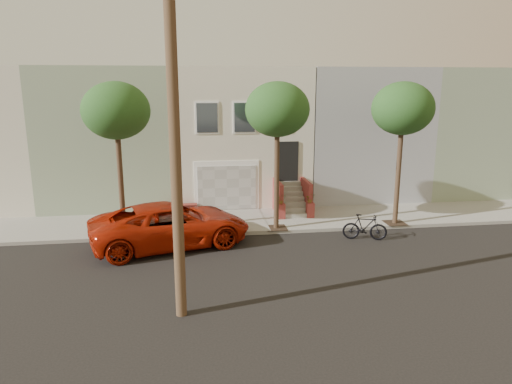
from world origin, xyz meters
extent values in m
plane|color=black|center=(0.00, 0.00, 0.00)|extent=(90.00, 90.00, 0.00)
cube|color=gray|center=(0.00, 5.35, 0.07)|extent=(40.00, 3.70, 0.15)
cube|color=beige|center=(0.00, 11.20, 3.65)|extent=(7.00, 8.00, 7.00)
cube|color=gray|center=(-6.80, 11.20, 3.65)|extent=(6.50, 8.00, 7.00)
cube|color=#9B9DA4|center=(6.80, 11.20, 3.65)|extent=(6.50, 8.00, 7.00)
cube|color=gray|center=(13.30, 11.20, 3.65)|extent=(6.50, 8.00, 7.00)
cube|color=white|center=(-0.90, 7.22, 1.40)|extent=(3.20, 0.12, 2.50)
cube|color=#B9B9B4|center=(-0.90, 7.16, 1.30)|extent=(2.90, 0.06, 2.20)
cube|color=gray|center=(-0.90, 5.35, 0.16)|extent=(3.20, 3.70, 0.02)
cube|color=maroon|center=(-3.10, 6.90, 0.37)|extent=(1.40, 0.45, 0.44)
cube|color=black|center=(2.20, 7.17, 2.55)|extent=(1.00, 0.06, 2.00)
cube|color=#3F4751|center=(-1.80, 7.17, 4.75)|extent=(1.00, 0.06, 1.40)
cube|color=white|center=(-1.80, 7.19, 4.75)|extent=(1.15, 0.05, 1.55)
cube|color=#3F4751|center=(0.00, 7.17, 4.75)|extent=(1.00, 0.06, 1.40)
cube|color=white|center=(0.00, 7.19, 4.75)|extent=(1.15, 0.05, 1.55)
cube|color=#3F4751|center=(1.80, 7.17, 4.75)|extent=(1.00, 0.06, 1.40)
cube|color=white|center=(1.80, 7.19, 4.75)|extent=(1.15, 0.05, 1.55)
cube|color=gray|center=(2.20, 5.38, 0.25)|extent=(1.20, 0.28, 0.20)
cube|color=gray|center=(2.20, 5.66, 0.45)|extent=(1.20, 0.28, 0.20)
cube|color=gray|center=(2.20, 5.94, 0.65)|extent=(1.20, 0.28, 0.20)
cube|color=gray|center=(2.20, 6.22, 0.85)|extent=(1.20, 0.28, 0.20)
cube|color=gray|center=(2.20, 6.50, 1.05)|extent=(1.20, 0.28, 0.20)
cube|color=gray|center=(2.20, 6.78, 1.25)|extent=(1.20, 0.28, 0.20)
cube|color=gray|center=(2.20, 7.06, 1.45)|extent=(1.20, 0.28, 0.20)
cube|color=maroon|center=(1.50, 6.22, 0.95)|extent=(0.18, 1.96, 1.60)
cube|color=maroon|center=(2.90, 6.22, 0.95)|extent=(0.18, 1.96, 1.60)
cube|color=maroon|center=(1.50, 5.34, 0.50)|extent=(0.35, 0.35, 0.70)
imported|color=#1B3F16|center=(1.50, 5.34, 1.07)|extent=(0.40, 0.35, 0.45)
cube|color=maroon|center=(2.90, 5.34, 0.50)|extent=(0.35, 0.35, 0.70)
imported|color=#1B3F16|center=(2.90, 5.34, 1.07)|extent=(0.41, 0.35, 0.45)
cube|color=#2D2116|center=(-5.50, 3.90, 0.15)|extent=(0.90, 0.90, 0.02)
cylinder|color=#392A1A|center=(-5.50, 3.90, 2.25)|extent=(0.22, 0.22, 4.20)
ellipsoid|color=#1B3F16|center=(-5.50, 3.90, 5.30)|extent=(2.70, 2.57, 2.29)
cube|color=#2D2116|center=(1.00, 3.90, 0.15)|extent=(0.90, 0.90, 0.02)
cylinder|color=#392A1A|center=(1.00, 3.90, 2.25)|extent=(0.22, 0.22, 4.20)
ellipsoid|color=#1B3F16|center=(1.00, 3.90, 5.30)|extent=(2.70, 2.57, 2.29)
cube|color=#2D2116|center=(6.50, 3.90, 0.15)|extent=(0.90, 0.90, 0.02)
cylinder|color=#392A1A|center=(6.50, 3.90, 2.25)|extent=(0.22, 0.22, 4.20)
ellipsoid|color=#1B3F16|center=(6.50, 3.90, 5.30)|extent=(2.70, 2.57, 2.29)
cylinder|color=#4B3523|center=(-3.00, -3.20, 5.00)|extent=(0.30, 0.30, 10.00)
imported|color=#AA1D08|center=(-3.49, 2.65, 0.87)|extent=(6.80, 4.43, 1.74)
imported|color=black|center=(4.44, 2.28, 0.55)|extent=(1.89, 1.02, 1.09)
camera|label=1|loc=(-2.57, -15.28, 6.32)|focal=32.52mm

